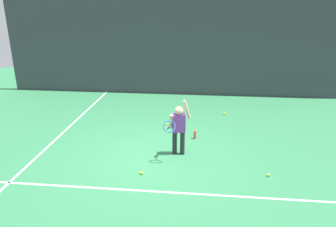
% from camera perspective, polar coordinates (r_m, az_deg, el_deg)
% --- Properties ---
extents(ground_plane, '(20.00, 20.00, 0.00)m').
position_cam_1_polar(ground_plane, '(7.69, -2.86, -7.65)').
color(ground_plane, '#2D7247').
extents(court_line_baseline, '(9.00, 0.05, 0.00)m').
position_cam_1_polar(court_line_baseline, '(6.42, -4.95, -13.62)').
color(court_line_baseline, white).
rests_on(court_line_baseline, ground).
extents(court_line_sideline, '(0.05, 9.00, 0.00)m').
position_cam_1_polar(court_line_sideline, '(9.33, -18.73, -3.65)').
color(court_line_sideline, white).
rests_on(court_line_sideline, ground).
extents(back_fence_windscreen, '(13.23, 0.08, 3.89)m').
position_cam_1_polar(back_fence_windscreen, '(12.43, 0.97, 12.25)').
color(back_fence_windscreen, '#383D42').
rests_on(back_fence_windscreen, ground).
extents(fence_post_0, '(0.09, 0.09, 4.04)m').
position_cam_1_polar(fence_post_0, '(14.55, -25.87, 11.71)').
color(fence_post_0, slate).
rests_on(fence_post_0, ground).
extents(fence_post_1, '(0.09, 0.09, 4.04)m').
position_cam_1_polar(fence_post_1, '(13.16, -13.51, 12.46)').
color(fence_post_1, slate).
rests_on(fence_post_1, ground).
extents(fence_post_2, '(0.09, 0.09, 4.04)m').
position_cam_1_polar(fence_post_2, '(12.48, 0.99, 12.62)').
color(fence_post_2, slate).
rests_on(fence_post_2, ground).
extents(fence_post_3, '(0.09, 0.09, 4.04)m').
position_cam_1_polar(fence_post_3, '(12.61, 16.12, 11.96)').
color(fence_post_3, slate).
rests_on(fence_post_3, ground).
extents(tennis_player, '(0.63, 0.68, 1.35)m').
position_cam_1_polar(tennis_player, '(7.49, 1.87, -2.28)').
color(tennis_player, '#232326').
rests_on(tennis_player, ground).
extents(water_bottle, '(0.07, 0.07, 0.22)m').
position_cam_1_polar(water_bottle, '(8.60, 4.85, -3.83)').
color(water_bottle, '#D83F33').
rests_on(water_bottle, ground).
extents(tennis_ball_0, '(0.07, 0.07, 0.07)m').
position_cam_1_polar(tennis_ball_0, '(10.58, 10.11, 0.01)').
color(tennis_ball_0, '#CCE033').
rests_on(tennis_ball_0, ground).
extents(tennis_ball_1, '(0.07, 0.07, 0.07)m').
position_cam_1_polar(tennis_ball_1, '(7.17, 17.58, -10.47)').
color(tennis_ball_1, '#CCE033').
rests_on(tennis_ball_1, ground).
extents(tennis_ball_2, '(0.07, 0.07, 0.07)m').
position_cam_1_polar(tennis_ball_2, '(6.94, -4.75, -10.57)').
color(tennis_ball_2, '#CCE033').
rests_on(tennis_ball_2, ground).
extents(tennis_ball_3, '(0.07, 0.07, 0.07)m').
position_cam_1_polar(tennis_ball_3, '(9.53, -0.36, -1.88)').
color(tennis_ball_3, '#CCE033').
rests_on(tennis_ball_3, ground).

